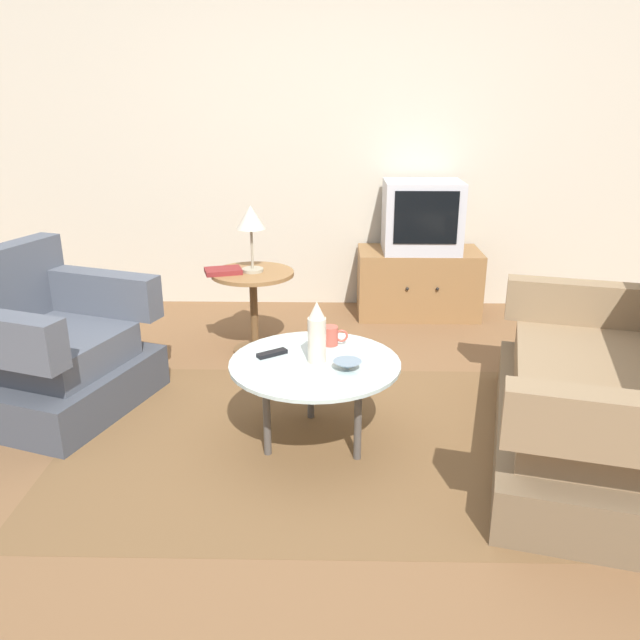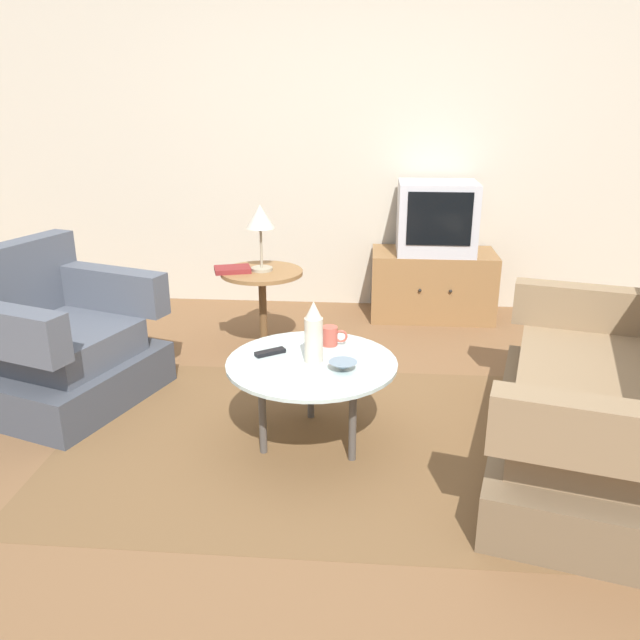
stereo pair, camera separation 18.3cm
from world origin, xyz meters
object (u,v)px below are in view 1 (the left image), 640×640
(television, at_px, (422,216))
(tv_stand, at_px, (418,283))
(armchair, at_px, (47,352))
(book, at_px, (223,271))
(vase, at_px, (317,333))
(coffee_table, at_px, (314,368))
(side_table, at_px, (253,294))
(mug, at_px, (331,336))
(tv_remote_dark, at_px, (272,353))
(couch, at_px, (610,400))
(table_lamp, at_px, (251,221))
(bowl, at_px, (347,365))

(television, bearing_deg, tv_stand, 90.00)
(armchair, bearing_deg, book, 149.65)
(tv_stand, relative_size, vase, 3.07)
(coffee_table, relative_size, side_table, 1.47)
(television, bearing_deg, armchair, -144.84)
(mug, distance_m, tv_remote_dark, 0.32)
(armchair, height_order, side_table, armchair)
(coffee_table, distance_m, vase, 0.18)
(couch, xyz_separation_m, mug, (-1.28, 0.33, 0.18))
(vase, relative_size, book, 1.14)
(couch, xyz_separation_m, coffee_table, (-1.36, 0.12, 0.10))
(armchair, height_order, table_lamp, table_lamp)
(tv_stand, relative_size, tv_remote_dark, 6.09)
(television, relative_size, table_lamp, 1.34)
(mug, bearing_deg, tv_remote_dark, -153.14)
(television, xyz_separation_m, bowl, (-0.59, -2.02, -0.32))
(couch, height_order, table_lamp, table_lamp)
(couch, bearing_deg, mug, 90.20)
(coffee_table, distance_m, television, 2.10)
(television, height_order, tv_remote_dark, television)
(tv_stand, distance_m, television, 0.51)
(coffee_table, bearing_deg, bowl, -29.14)
(table_lamp, relative_size, bowl, 3.19)
(television, height_order, book, television)
(armchair, bearing_deg, coffee_table, 94.26)
(mug, height_order, bowl, mug)
(television, height_order, table_lamp, television)
(armchair, relative_size, vase, 3.75)
(armchair, distance_m, tv_stand, 2.70)
(side_table, height_order, vase, vase)
(armchair, relative_size, book, 4.28)
(couch, xyz_separation_m, side_table, (-1.79, 1.27, 0.10))
(television, bearing_deg, side_table, -146.41)
(side_table, bearing_deg, mug, -61.73)
(armchair, relative_size, side_table, 2.02)
(armchair, relative_size, tv_stand, 1.22)
(side_table, relative_size, tv_remote_dark, 3.67)
(coffee_table, relative_size, television, 1.45)
(couch, relative_size, tv_stand, 1.91)
(table_lamp, distance_m, tv_remote_dark, 1.19)
(coffee_table, xyz_separation_m, tv_stand, (0.74, 1.95, -0.14))
(couch, distance_m, book, 2.34)
(tv_remote_dark, xyz_separation_m, book, (-0.40, 1.04, 0.13))
(tv_stand, distance_m, book, 1.62)
(tv_remote_dark, bearing_deg, bowl, -58.61)
(armchair, relative_size, mug, 8.54)
(vase, height_order, bowl, vase)
(tv_stand, bearing_deg, coffee_table, -110.82)
(coffee_table, relative_size, book, 3.12)
(side_table, distance_m, tv_stand, 1.42)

